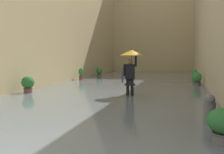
{
  "coord_description": "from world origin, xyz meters",
  "views": [
    {
      "loc": [
        -2.86,
        2.34,
        1.72
      ],
      "look_at": [
        -0.35,
        -7.34,
        0.94
      ],
      "focal_mm": 42.38,
      "sensor_mm": 36.0,
      "label": 1
    }
  ],
  "objects_px": {
    "mooring_bollard": "(209,111)",
    "potted_plant_near_right": "(28,84)",
    "person_wading": "(131,64)",
    "potted_plant_mid_left": "(197,79)",
    "potted_plant_near_left": "(194,74)",
    "potted_plant_mid_right": "(81,74)",
    "potted_plant_far_right": "(99,72)"
  },
  "relations": [
    {
      "from": "potted_plant_near_left",
      "to": "potted_plant_mid_right",
      "type": "distance_m",
      "value": 8.55
    },
    {
      "from": "person_wading",
      "to": "potted_plant_near_right",
      "type": "relative_size",
      "value": 2.39
    },
    {
      "from": "potted_plant_mid_left",
      "to": "mooring_bollard",
      "type": "distance_m",
      "value": 8.51
    },
    {
      "from": "potted_plant_mid_right",
      "to": "mooring_bollard",
      "type": "relative_size",
      "value": 1.18
    },
    {
      "from": "potted_plant_mid_left",
      "to": "potted_plant_far_right",
      "type": "distance_m",
      "value": 9.2
    },
    {
      "from": "potted_plant_near_left",
      "to": "potted_plant_far_right",
      "type": "relative_size",
      "value": 0.91
    },
    {
      "from": "mooring_bollard",
      "to": "potted_plant_mid_left",
      "type": "bearing_deg",
      "value": -91.33
    },
    {
      "from": "potted_plant_near_left",
      "to": "potted_plant_far_right",
      "type": "distance_m",
      "value": 7.51
    },
    {
      "from": "potted_plant_mid_right",
      "to": "mooring_bollard",
      "type": "distance_m",
      "value": 12.66
    },
    {
      "from": "person_wading",
      "to": "mooring_bollard",
      "type": "bearing_deg",
      "value": 124.51
    },
    {
      "from": "mooring_bollard",
      "to": "potted_plant_far_right",
      "type": "bearing_deg",
      "value": -62.88
    },
    {
      "from": "potted_plant_mid_left",
      "to": "potted_plant_near_right",
      "type": "height_order",
      "value": "potted_plant_mid_left"
    },
    {
      "from": "potted_plant_near_left",
      "to": "potted_plant_near_right",
      "type": "distance_m",
      "value": 12.98
    },
    {
      "from": "potted_plant_mid_right",
      "to": "potted_plant_near_left",
      "type": "bearing_deg",
      "value": -153.65
    },
    {
      "from": "person_wading",
      "to": "potted_plant_mid_right",
      "type": "xyz_separation_m",
      "value": [
        4.66,
        -6.44,
        -0.89
      ]
    },
    {
      "from": "potted_plant_mid_right",
      "to": "mooring_bollard",
      "type": "bearing_deg",
      "value": 125.4
    },
    {
      "from": "potted_plant_near_left",
      "to": "potted_plant_mid_left",
      "type": "height_order",
      "value": "potted_plant_mid_left"
    },
    {
      "from": "potted_plant_far_right",
      "to": "potted_plant_near_right",
      "type": "distance_m",
      "value": 10.46
    },
    {
      "from": "potted_plant_mid_right",
      "to": "potted_plant_far_right",
      "type": "bearing_deg",
      "value": -92.49
    },
    {
      "from": "potted_plant_far_right",
      "to": "person_wading",
      "type": "bearing_deg",
      "value": 113.98
    },
    {
      "from": "person_wading",
      "to": "potted_plant_mid_left",
      "type": "distance_m",
      "value": 5.52
    },
    {
      "from": "potted_plant_near_left",
      "to": "potted_plant_near_right",
      "type": "relative_size",
      "value": 0.9
    },
    {
      "from": "mooring_bollard",
      "to": "potted_plant_near_right",
      "type": "bearing_deg",
      "value": -26.23
    },
    {
      "from": "person_wading",
      "to": "mooring_bollard",
      "type": "relative_size",
      "value": 2.55
    },
    {
      "from": "potted_plant_near_left",
      "to": "mooring_bollard",
      "type": "bearing_deg",
      "value": 88.65
    },
    {
      "from": "person_wading",
      "to": "potted_plant_far_right",
      "type": "relative_size",
      "value": 2.42
    },
    {
      "from": "potted_plant_mid_right",
      "to": "mooring_bollard",
      "type": "height_order",
      "value": "potted_plant_mid_right"
    },
    {
      "from": "person_wading",
      "to": "potted_plant_near_right",
      "type": "bearing_deg",
      "value": 4.19
    },
    {
      "from": "mooring_bollard",
      "to": "person_wading",
      "type": "bearing_deg",
      "value": -55.49
    },
    {
      "from": "potted_plant_near_right",
      "to": "mooring_bollard",
      "type": "relative_size",
      "value": 1.07
    },
    {
      "from": "potted_plant_near_left",
      "to": "mooring_bollard",
      "type": "xyz_separation_m",
      "value": [
        0.33,
        14.12,
        -0.0
      ]
    },
    {
      "from": "potted_plant_mid_right",
      "to": "potted_plant_mid_left",
      "type": "relative_size",
      "value": 1.1
    }
  ]
}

